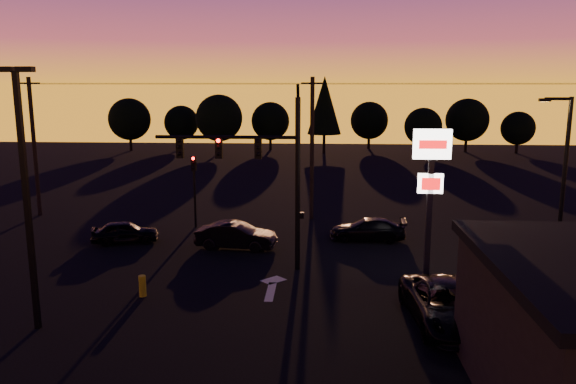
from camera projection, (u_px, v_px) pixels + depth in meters
name	position (u px, v px, depth m)	size (l,w,h in m)	color
ground	(256.00, 301.00, 22.58)	(120.00, 120.00, 0.00)	black
lane_arrow	(272.00, 286.00, 24.18)	(1.20, 3.10, 0.01)	beige
traffic_signal_mast	(263.00, 165.00, 25.56)	(6.79, 0.52, 8.58)	black
secondary_signal	(194.00, 181.00, 33.57)	(0.30, 0.31, 4.35)	black
parking_lot_light	(25.00, 183.00, 19.05)	(1.25, 0.30, 9.14)	black
pylon_sign	(431.00, 176.00, 22.72)	(1.50, 0.28, 6.80)	black
streetlight	(563.00, 174.00, 26.35)	(1.55, 0.35, 8.00)	black
utility_pole_0	(34.00, 146.00, 36.32)	(1.40, 0.26, 9.00)	black
utility_pole_1	(312.00, 148.00, 35.31)	(1.40, 0.26, 9.00)	black
power_wires	(313.00, 84.00, 34.55)	(36.00, 1.22, 0.07)	black
bollard	(142.00, 286.00, 22.96)	(0.30, 0.30, 0.89)	#ADAC12
tree_0	(129.00, 119.00, 72.04)	(5.36, 5.36, 6.74)	black
tree_1	(181.00, 123.00, 74.76)	(4.54, 4.54, 5.71)	black
tree_2	(219.00, 118.00, 69.35)	(5.77, 5.78, 7.26)	black
tree_3	(270.00, 121.00, 73.05)	(4.95, 4.95, 6.22)	black
tree_4	(324.00, 105.00, 69.30)	(4.18, 4.18, 9.50)	black
tree_5	(369.00, 121.00, 74.28)	(4.95, 4.95, 6.22)	black
tree_6	(423.00, 127.00, 68.13)	(4.54, 4.54, 5.71)	black
tree_7	(467.00, 120.00, 70.61)	(5.36, 5.36, 6.74)	black
tree_8	(518.00, 128.00, 69.47)	(4.12, 4.12, 5.19)	black
car_left	(125.00, 232.00, 30.69)	(1.44, 3.57, 1.22)	black
car_mid	(236.00, 236.00, 29.63)	(1.47, 4.20, 1.38)	black
car_right	(368.00, 229.00, 31.22)	(1.70, 4.19, 1.22)	black
suv_parked	(446.00, 305.00, 20.24)	(2.47, 5.36, 1.49)	black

